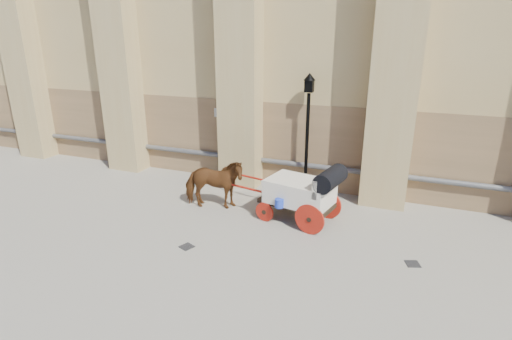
% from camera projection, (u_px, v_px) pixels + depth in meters
% --- Properties ---
extents(ground, '(90.00, 90.00, 0.00)m').
position_uv_depth(ground, '(223.00, 230.00, 11.26)').
color(ground, gray).
rests_on(ground, ground).
extents(horse, '(2.09, 1.35, 1.63)m').
position_uv_depth(horse, '(214.00, 184.00, 12.43)').
color(horse, brown).
rests_on(horse, ground).
extents(carriage, '(4.19, 1.88, 1.77)m').
position_uv_depth(carriage, '(304.00, 191.00, 11.49)').
color(carriage, black).
rests_on(carriage, ground).
extents(street_lamp, '(0.38, 0.38, 4.08)m').
position_uv_depth(street_lamp, '(307.00, 131.00, 13.23)').
color(street_lamp, black).
rests_on(street_lamp, ground).
extents(drain_grate_near, '(0.42, 0.42, 0.01)m').
position_uv_depth(drain_grate_near, '(187.00, 247.00, 10.38)').
color(drain_grate_near, black).
rests_on(drain_grate_near, ground).
extents(drain_grate_far, '(0.41, 0.41, 0.01)m').
position_uv_depth(drain_grate_far, '(413.00, 264.00, 9.61)').
color(drain_grate_far, black).
rests_on(drain_grate_far, ground).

